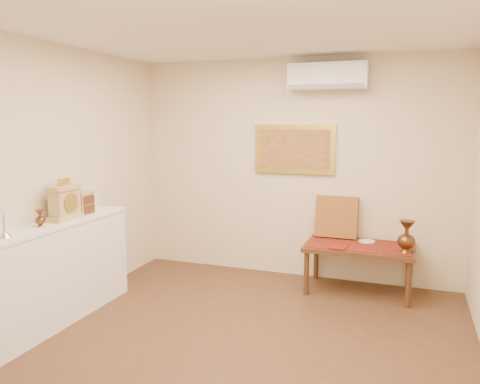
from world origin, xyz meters
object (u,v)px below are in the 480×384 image
at_px(mantel_clock, 65,202).
at_px(low_table, 359,251).
at_px(brass_urn_tall, 407,233).
at_px(wooden_chest, 83,203).
at_px(display_ledge, 51,275).

height_order(mantel_clock, low_table, mantel_clock).
bearing_deg(brass_urn_tall, low_table, 162.65).
distance_m(brass_urn_tall, low_table, 0.59).
bearing_deg(low_table, wooden_chest, -152.96).
xyz_separation_m(display_ledge, wooden_chest, (0.00, 0.52, 0.61)).
bearing_deg(low_table, display_ledge, -144.90).
xyz_separation_m(mantel_clock, low_table, (2.67, 1.64, -0.67)).
xyz_separation_m(brass_urn_tall, wooden_chest, (-3.17, -1.21, 0.33)).
relative_size(brass_urn_tall, display_ledge, 0.21).
bearing_deg(mantel_clock, brass_urn_tall, 25.14).
xyz_separation_m(display_ledge, mantel_clock, (0.01, 0.24, 0.66)).
bearing_deg(brass_urn_tall, display_ledge, -151.44).
distance_m(wooden_chest, low_table, 3.06).
relative_size(brass_urn_tall, low_table, 0.35).
bearing_deg(display_ledge, brass_urn_tall, 28.56).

